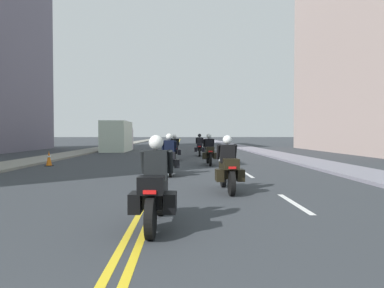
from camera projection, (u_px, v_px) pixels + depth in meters
ground_plane at (177, 146)px, 48.15m from camera, size 264.00×264.00×0.00m
sidewalk_left at (118, 145)px, 47.92m from camera, size 2.34×144.00×0.12m
sidewalk_right at (235, 145)px, 48.36m from camera, size 2.34×144.00×0.12m
centreline_yellow_inner at (176, 146)px, 48.14m from camera, size 0.12×132.00×0.01m
centreline_yellow_outer at (178, 146)px, 48.15m from camera, size 0.12×132.00×0.01m
lane_dashes_white at (214, 153)px, 29.25m from camera, size 0.14×56.40×0.01m
building_right_1 at (370, 47)px, 31.52m from camera, size 7.27×20.01×18.81m
motorcycle_0 at (156, 190)px, 6.14m from camera, size 0.78×2.30×1.61m
motorcycle_1 at (228, 169)px, 9.91m from camera, size 0.77×2.22×1.59m
motorcycle_2 at (169, 159)px, 13.92m from camera, size 0.78×2.23×1.65m
motorcycle_3 at (209, 152)px, 18.44m from camera, size 0.77×2.26×1.65m
motorcycle_4 at (175, 149)px, 22.23m from camera, size 0.78×2.14×1.60m
motorcycle_5 at (200, 147)px, 26.03m from camera, size 0.78×2.11×1.65m
traffic_cone_1 at (49, 158)px, 17.91m from camera, size 0.36×0.36×0.77m
parked_truck at (118, 138)px, 33.56m from camera, size 2.20×6.50×2.80m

